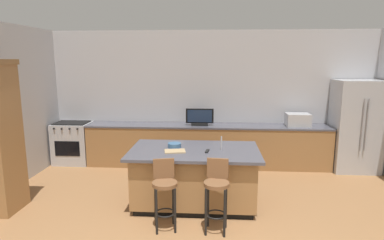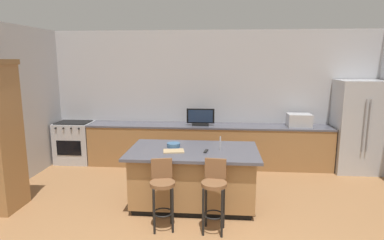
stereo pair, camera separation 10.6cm
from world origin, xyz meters
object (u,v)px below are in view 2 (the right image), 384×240
Objects in this scene: bar_stool_left at (162,188)px; tv_remote at (206,151)px; refrigerator at (358,126)px; bar_stool_right at (214,189)px; microwave at (299,120)px; tv_monitor at (201,118)px; fruit_bowl at (174,145)px; cutting_board at (174,151)px; range_oven at (75,142)px; kitchen_island at (193,177)px.

tv_remote is (0.56, 0.68, 0.34)m from bar_stool_left.
bar_stool_right is at bearing -136.86° from refrigerator.
refrigerator is 1.17m from microwave.
tv_monitor is 2.79× the size of fruit_bowl.
refrigerator is 1.92× the size of bar_stool_right.
fruit_bowl is (0.03, 0.89, 0.37)m from bar_stool_left.
bar_stool_right is at bearing -121.88° from microwave.
bar_stool_left is (-2.41, -2.74, -0.47)m from microwave.
tv_monitor is at bearing 103.26° from bar_stool_right.
cutting_board is (-0.63, 0.66, 0.32)m from bar_stool_right.
tv_monitor is (-2.06, -0.05, 0.03)m from microwave.
bar_stool_left is 0.94m from tv_remote.
range_oven is 1.57× the size of tv_monitor.
tv_monitor is 0.60× the size of bar_stool_right.
kitchen_island is at bearing 52.33° from bar_stool_left.
microwave is 3.02m from fruit_bowl.
range_oven is 0.97× the size of bar_stool_left.
refrigerator is at bearing -3.02° from microwave.
tv_monitor is at bearing 179.83° from refrigerator.
tv_monitor is at bearing 79.77° from fruit_bowl.
range_oven is 2.95× the size of cutting_board.
bar_stool_right reaches higher than range_oven.
cutting_board is at bearing -149.91° from refrigerator.
range_oven is 3.70m from tv_remote.
refrigerator reaches higher than cutting_board.
range_oven is (-6.06, 0.06, -0.48)m from refrigerator.
kitchen_island is at bearing -34.57° from range_oven.
bar_stool_left is 3.05× the size of cutting_board.
tv_remote reaches higher than cutting_board.
tv_monitor is 3.46× the size of tv_remote.
bar_stool_left is 0.96m from fruit_bowl.
range_oven reaches higher than kitchen_island.
kitchen_island is 2.90m from microwave.
fruit_bowl is at bearing 132.37° from bar_stool_right.
cutting_board is at bearing -138.26° from microwave.
refrigerator reaches higher than kitchen_island.
cutting_board is (-3.51, -2.03, -0.03)m from refrigerator.
kitchen_island is 9.54× the size of fruit_bowl.
tv_remote is at bearing -84.20° from tv_monitor.
cutting_board is at bearing -97.98° from tv_monitor.
bar_stool_right is at bearing -40.87° from range_oven.
refrigerator reaches higher than tv_monitor.
tv_monitor is at bearing 90.11° from kitchen_island.
kitchen_island is 0.51m from tv_remote.
microwave is 0.50× the size of bar_stool_left.
bar_stool_right is (0.70, -0.02, 0.02)m from bar_stool_left.
bar_stool_left is at bearing -131.43° from microwave.
tv_monitor is 2.75m from bar_stool_left.
microwave reaches higher than kitchen_island.
bar_stool_left is at bearing -97.48° from tv_monitor.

